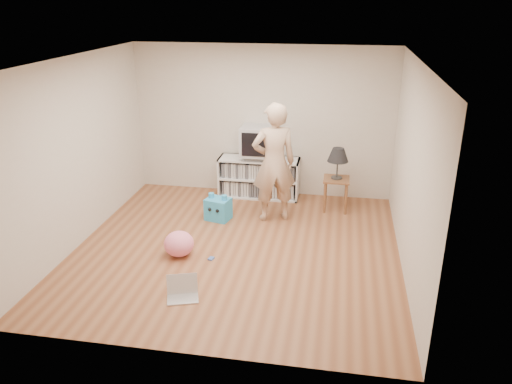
{
  "coord_description": "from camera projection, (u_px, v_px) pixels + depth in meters",
  "views": [
    {
      "loc": [
        1.34,
        -6.11,
        3.34
      ],
      "look_at": [
        0.21,
        0.4,
        0.72
      ],
      "focal_mm": 35.0,
      "sensor_mm": 36.0,
      "label": 1
    }
  ],
  "objects": [
    {
      "name": "crt_tv",
      "position": [
        259.0,
        141.0,
        8.52
      ],
      "size": [
        0.6,
        0.53,
        0.5
      ],
      "color": "#B1B1B6",
      "rests_on": "dvd_deck"
    },
    {
      "name": "playing_cards",
      "position": [
        211.0,
        259.0,
        6.76
      ],
      "size": [
        0.09,
        0.1,
        0.02
      ],
      "primitive_type": "cube",
      "rotation": [
        0.0,
        0.0,
        -0.25
      ],
      "color": "#4465B5",
      "rests_on": "ground"
    },
    {
      "name": "person",
      "position": [
        274.0,
        163.0,
        7.65
      ],
      "size": [
        0.8,
        0.66,
        1.88
      ],
      "primitive_type": "imported",
      "rotation": [
        0.0,
        0.0,
        3.49
      ],
      "color": "tan",
      "rests_on": "ground"
    },
    {
      "name": "dvd_deck",
      "position": [
        259.0,
        157.0,
        8.62
      ],
      "size": [
        0.45,
        0.35,
        0.07
      ],
      "primitive_type": "cube",
      "color": "gray",
      "rests_on": "media_unit"
    },
    {
      "name": "plush_blue",
      "position": [
        218.0,
        209.0,
        7.91
      ],
      "size": [
        0.43,
        0.38,
        0.43
      ],
      "rotation": [
        0.0,
        0.0,
        -0.25
      ],
      "color": "#2B9DD9",
      "rests_on": "ground"
    },
    {
      "name": "side_table",
      "position": [
        336.0,
        186.0,
        8.19
      ],
      "size": [
        0.42,
        0.42,
        0.55
      ],
      "color": "brown",
      "rests_on": "ground"
    },
    {
      "name": "table_lamp",
      "position": [
        338.0,
        156.0,
        7.99
      ],
      "size": [
        0.34,
        0.34,
        0.52
      ],
      "color": "#333333",
      "rests_on": "side_table"
    },
    {
      "name": "laptop",
      "position": [
        182.0,
        291.0,
        5.91
      ],
      "size": [
        0.44,
        0.39,
        0.25
      ],
      "rotation": [
        0.0,
        0.0,
        0.32
      ],
      "color": "silver",
      "rests_on": "ground"
    },
    {
      "name": "media_unit",
      "position": [
        259.0,
        177.0,
        8.78
      ],
      "size": [
        1.4,
        0.45,
        0.7
      ],
      "color": "white",
      "rests_on": "ground"
    },
    {
      "name": "ground",
      "position": [
        237.0,
        249.0,
        7.04
      ],
      "size": [
        4.5,
        4.5,
        0.0
      ],
      "primitive_type": "plane",
      "color": "brown",
      "rests_on": "ground"
    },
    {
      "name": "ceiling",
      "position": [
        234.0,
        60.0,
        6.08
      ],
      "size": [
        4.5,
        4.5,
        0.01
      ],
      "primitive_type": "cube",
      "color": "white",
      "rests_on": "walls"
    },
    {
      "name": "walls",
      "position": [
        235.0,
        161.0,
        6.56
      ],
      "size": [
        4.52,
        4.52,
        2.6
      ],
      "color": "beige",
      "rests_on": "ground"
    },
    {
      "name": "plush_pink",
      "position": [
        179.0,
        244.0,
        6.81
      ],
      "size": [
        0.49,
        0.49,
        0.35
      ],
      "primitive_type": "ellipsoid",
      "rotation": [
        0.0,
        0.0,
        -0.23
      ],
      "color": "pink",
      "rests_on": "ground"
    }
  ]
}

